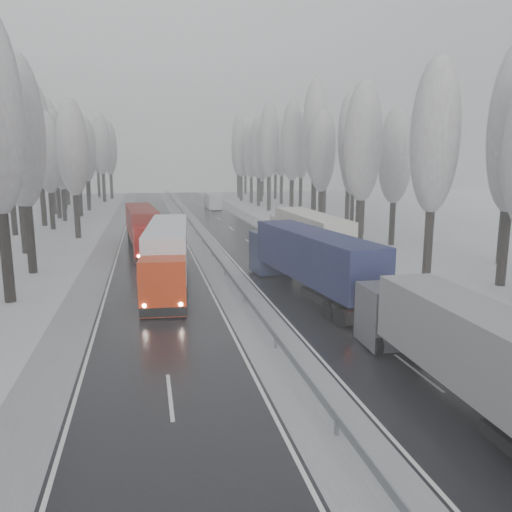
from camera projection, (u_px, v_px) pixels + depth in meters
name	position (u px, v px, depth m)	size (l,w,h in m)	color
ground	(300.00, 384.00, 20.33)	(260.00, 260.00, 0.00)	silver
carriageway_right	(261.00, 252.00, 50.22)	(7.50, 200.00, 0.03)	black
carriageway_left	(155.00, 256.00, 48.01)	(7.50, 200.00, 0.03)	black
median_slush	(209.00, 253.00, 49.12)	(3.00, 200.00, 0.04)	#A3A6AB
shoulder_right	(308.00, 250.00, 51.26)	(2.40, 200.00, 0.04)	#A3A6AB
shoulder_left	(102.00, 258.00, 46.97)	(2.40, 200.00, 0.04)	#A3A6AB
median_guardrail	(209.00, 248.00, 49.00)	(0.12, 200.00, 0.76)	slate
tree_16	(435.00, 137.00, 36.54)	(3.60, 3.60, 16.53)	black
tree_17	(510.00, 148.00, 42.52)	(3.60, 3.60, 15.54)	black
tree_18	(363.00, 143.00, 47.33)	(3.60, 3.60, 16.58)	black
tree_19	(395.00, 157.00, 52.57)	(3.60, 3.60, 14.57)	black
tree_20	(361.00, 151.00, 55.95)	(3.60, 3.60, 15.71)	black
tree_21	(365.00, 136.00, 59.91)	(3.60, 3.60, 18.62)	black
tree_22	(322.00, 152.00, 65.77)	(3.60, 3.60, 15.86)	black
tree_23	(354.00, 163.00, 71.20)	(3.60, 3.60, 13.55)	black
tree_24	(315.00, 131.00, 70.60)	(3.60, 3.60, 20.49)	black
tree_25	(349.00, 138.00, 76.02)	(3.60, 3.60, 19.44)	black
tree_26	(292.00, 142.00, 80.57)	(3.60, 3.60, 18.78)	black
tree_27	(325.00, 147.00, 86.05)	(3.60, 3.60, 17.62)	black
tree_28	(269.00, 141.00, 90.47)	(3.60, 3.60, 19.62)	black
tree_29	(301.00, 147.00, 96.04)	(3.60, 3.60, 18.11)	black
tree_30	(259.00, 149.00, 100.08)	(3.60, 3.60, 17.86)	black
tree_31	(282.00, 147.00, 105.08)	(3.60, 3.60, 18.58)	black
tree_32	(251.00, 151.00, 107.36)	(3.60, 3.60, 17.33)	black
tree_33	(261.00, 160.00, 112.22)	(3.60, 3.60, 14.33)	black
tree_34	(241.00, 151.00, 113.96)	(3.60, 3.60, 17.63)	black
tree_35	(276.00, 150.00, 119.66)	(3.60, 3.60, 18.25)	black
tree_36	(239.00, 145.00, 123.37)	(3.60, 3.60, 20.23)	black
tree_37	(263.00, 155.00, 129.14)	(3.60, 3.60, 16.37)	black
tree_38	(238.00, 152.00, 134.14)	(3.60, 3.60, 17.97)	black
tree_39	(245.00, 156.00, 138.78)	(3.60, 3.60, 16.19)	black
tree_58	(21.00, 133.00, 38.66)	(3.60, 3.60, 17.21)	black
tree_60	(17.00, 155.00, 47.64)	(3.60, 3.60, 14.84)	black
tree_62	(73.00, 149.00, 57.44)	(3.60, 3.60, 16.04)	black
tree_63	(7.00, 145.00, 59.51)	(3.60, 3.60, 16.88)	black
tree_64	(48.00, 154.00, 65.23)	(3.60, 3.60, 15.42)	black
tree_65	(38.00, 135.00, 68.21)	(3.60, 3.60, 19.48)	black
tree_66	(61.00, 155.00, 74.52)	(3.60, 3.60, 15.23)	black
tree_67	(55.00, 148.00, 77.84)	(3.60, 3.60, 17.09)	black
tree_68	(77.00, 150.00, 81.17)	(3.60, 3.60, 16.65)	black
tree_69	(49.00, 140.00, 83.67)	(3.60, 3.60, 19.35)	black
tree_70	(86.00, 150.00, 90.85)	(3.60, 3.60, 17.09)	black
tree_71	(61.00, 142.00, 93.39)	(3.60, 3.60, 19.61)	black
tree_72	(78.00, 157.00, 99.50)	(3.60, 3.60, 15.11)	black
tree_73	(65.00, 151.00, 102.49)	(3.60, 3.60, 17.22)	black
tree_74	(102.00, 144.00, 110.13)	(3.60, 3.60, 19.68)	black
tree_75	(61.00, 148.00, 112.18)	(3.60, 3.60, 18.60)	black
tree_76	(109.00, 149.00, 119.49)	(3.60, 3.60, 18.55)	black
tree_77	(88.00, 160.00, 122.66)	(3.60, 3.60, 14.32)	black
tree_78	(97.00, 147.00, 124.96)	(3.60, 3.60, 19.55)	black
tree_79	(87.00, 153.00, 128.51)	(3.60, 3.60, 17.07)	black
truck_grey_tarp	(473.00, 352.00, 17.65)	(2.75, 15.47, 3.95)	#525257
truck_blue_box	(306.00, 257.00, 33.69)	(4.83, 17.44, 4.44)	#1A2242
truck_cream_box	(306.00, 233.00, 45.18)	(2.85, 17.26, 4.42)	beige
box_truck_distant	(213.00, 201.00, 94.91)	(2.50, 7.87, 2.93)	silver
truck_red_white	(167.00, 251.00, 35.87)	(4.11, 17.36, 4.42)	red
truck_red_red	(143.00, 226.00, 50.70)	(3.86, 16.75, 4.26)	#AA0F09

